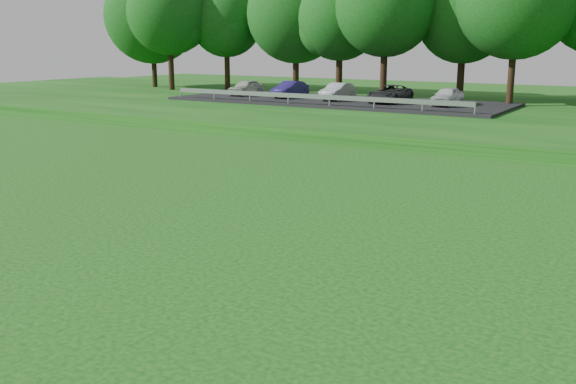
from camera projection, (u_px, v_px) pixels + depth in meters
The scene contains 1 object.
parking_lot at pixel (340, 97), 45.52m from camera, with size 24.00×9.00×1.38m.
Camera 1 is at (-2.87, -8.20, 4.82)m, focal length 40.00 mm.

